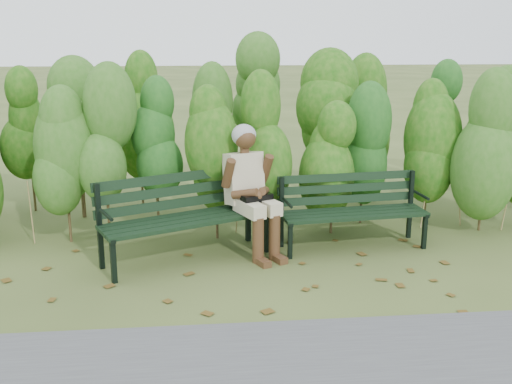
{
  "coord_description": "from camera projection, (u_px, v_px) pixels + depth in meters",
  "views": [
    {
      "loc": [
        -0.55,
        -5.28,
        2.25
      ],
      "look_at": [
        0.0,
        0.35,
        0.75
      ],
      "focal_mm": 42.0,
      "sensor_mm": 36.0,
      "label": 1
    }
  ],
  "objects": [
    {
      "name": "seated_woman",
      "position": [
        250.0,
        183.0,
        6.21
      ],
      "size": [
        0.66,
        0.87,
        1.35
      ],
      "color": "#C4B797",
      "rests_on": "ground"
    },
    {
      "name": "hedge_band",
      "position": [
        244.0,
        119.0,
        7.18
      ],
      "size": [
        11.04,
        1.67,
        2.42
      ],
      "color": "#47381E",
      "rests_on": "ground"
    },
    {
      "name": "bench_right",
      "position": [
        351.0,
        205.0,
        6.46
      ],
      "size": [
        1.61,
        0.67,
        0.78
      ],
      "color": "black",
      "rests_on": "ground"
    },
    {
      "name": "leaf_litter",
      "position": [
        244.0,
        282.0,
        5.59
      ],
      "size": [
        5.99,
        2.11,
        0.01
      ],
      "color": "brown",
      "rests_on": "ground"
    },
    {
      "name": "bench_left",
      "position": [
        183.0,
        210.0,
        6.1
      ],
      "size": [
        1.81,
        1.22,
        0.87
      ],
      "color": "black",
      "rests_on": "ground"
    },
    {
      "name": "ground",
      "position": [
        260.0,
        277.0,
        5.71
      ],
      "size": [
        80.0,
        80.0,
        0.0
      ],
      "primitive_type": "plane",
      "color": "#3F4D22"
    }
  ]
}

